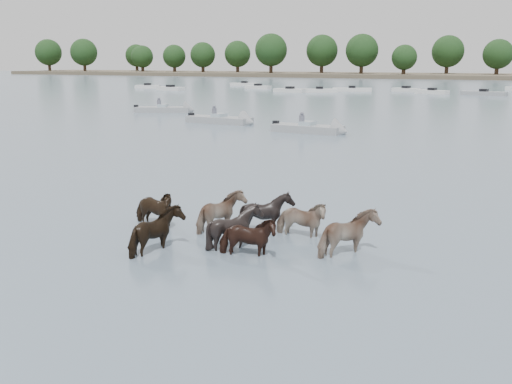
% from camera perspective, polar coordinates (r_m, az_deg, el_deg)
% --- Properties ---
extents(ground, '(400.00, 400.00, 0.00)m').
position_cam_1_polar(ground, '(12.97, 0.95, -7.70)').
color(ground, slate).
rests_on(ground, ground).
extents(shoreline, '(160.00, 30.00, 1.00)m').
position_cam_1_polar(shoreline, '(177.69, -1.12, 11.73)').
color(shoreline, '#4C4233').
rests_on(shoreline, ground).
extents(pony_herd, '(7.19, 4.18, 1.33)m').
position_cam_1_polar(pony_herd, '(14.73, -1.46, -3.38)').
color(pony_herd, black).
rests_on(pony_herd, ground).
extents(motorboat_a, '(5.74, 2.10, 1.92)m').
position_cam_1_polar(motorboat_a, '(42.54, -2.83, 7.14)').
color(motorboat_a, gray).
rests_on(motorboat_a, ground).
extents(motorboat_b, '(5.31, 2.05, 1.92)m').
position_cam_1_polar(motorboat_b, '(37.14, 6.22, 6.23)').
color(motorboat_b, gray).
rests_on(motorboat_b, ground).
extents(motorboat_f, '(5.56, 3.40, 1.92)m').
position_cam_1_polar(motorboat_f, '(52.53, -8.46, 8.14)').
color(motorboat_f, gray).
rests_on(motorboat_f, ground).
extents(distant_flotilla, '(105.07, 27.37, 0.93)m').
position_cam_1_polar(distant_flotilla, '(86.20, 21.24, 9.30)').
color(distant_flotilla, silver).
rests_on(distant_flotilla, ground).
extents(treeline, '(151.37, 22.89, 11.95)m').
position_cam_1_polar(treeline, '(175.82, -1.63, 13.73)').
color(treeline, '#382619').
rests_on(treeline, ground).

